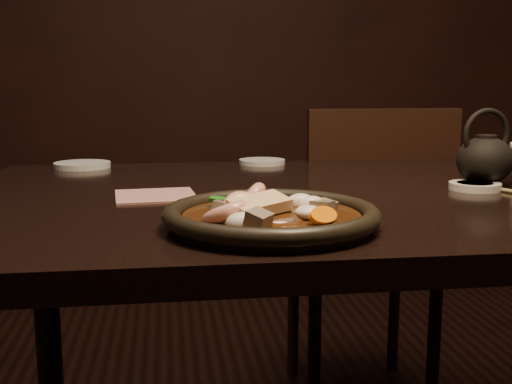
{
  "coord_description": "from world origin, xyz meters",
  "views": [
    {
      "loc": [
        -0.43,
        -1.12,
        0.95
      ],
      "look_at": [
        -0.31,
        -0.28,
        0.8
      ],
      "focal_mm": 45.0,
      "sensor_mm": 36.0,
      "label": 1
    }
  ],
  "objects": [
    {
      "name": "plate",
      "position": [
        -0.29,
        -0.28,
        0.77
      ],
      "size": [
        0.3,
        0.3,
        0.03
      ],
      "color": "black",
      "rests_on": "table"
    },
    {
      "name": "teapot",
      "position": [
        0.17,
        0.01,
        0.8
      ],
      "size": [
        0.13,
        0.11,
        0.14
      ],
      "rotation": [
        0.0,
        0.0,
        0.13
      ],
      "color": "black",
      "rests_on": "table"
    },
    {
      "name": "napkin",
      "position": [
        -0.45,
        -0.02,
        0.75
      ],
      "size": [
        0.15,
        0.15,
        0.0
      ],
      "primitive_type": "cube",
      "rotation": [
        0.0,
        0.0,
        0.09
      ],
      "color": "#A26964",
      "rests_on": "table"
    },
    {
      "name": "saucer_left",
      "position": [
        -0.63,
        0.39,
        0.76
      ],
      "size": [
        0.13,
        0.13,
        0.01
      ],
      "primitive_type": "cylinder",
      "color": "silver",
      "rests_on": "table"
    },
    {
      "name": "wall_back",
      "position": [
        0.0,
        3.0,
        1.4
      ],
      "size": [
        5.0,
        0.02,
        2.8
      ],
      "primitive_type": "cube",
      "color": "black",
      "rests_on": "floor"
    },
    {
      "name": "soy_dish",
      "position": [
        0.13,
        -0.03,
        0.76
      ],
      "size": [
        0.09,
        0.09,
        0.01
      ],
      "primitive_type": "cylinder",
      "color": "silver",
      "rests_on": "table"
    },
    {
      "name": "table",
      "position": [
        0.0,
        0.0,
        0.67
      ],
      "size": [
        1.6,
        0.9,
        0.75
      ],
      "color": "black",
      "rests_on": "floor"
    },
    {
      "name": "chair",
      "position": [
        0.12,
        0.56,
        0.48
      ],
      "size": [
        0.43,
        0.43,
        0.88
      ],
      "rotation": [
        0.0,
        0.0,
        3.12
      ],
      "color": "black",
      "rests_on": "floor"
    },
    {
      "name": "saucer_right",
      "position": [
        -0.2,
        0.39,
        0.76
      ],
      "size": [
        0.11,
        0.11,
        0.01
      ],
      "primitive_type": "cylinder",
      "color": "silver",
      "rests_on": "table"
    },
    {
      "name": "stirfry",
      "position": [
        -0.3,
        -0.29,
        0.77
      ],
      "size": [
        0.21,
        0.18,
        0.06
      ],
      "color": "#341A09",
      "rests_on": "plate"
    }
  ]
}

